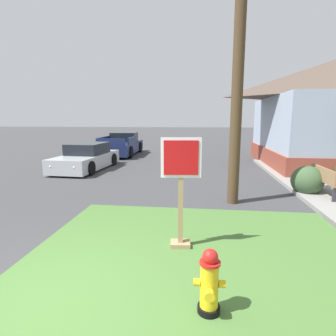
{
  "coord_description": "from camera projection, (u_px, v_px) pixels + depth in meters",
  "views": [
    {
      "loc": [
        1.91,
        -2.85,
        2.4
      ],
      "look_at": [
        1.18,
        3.25,
        1.29
      ],
      "focal_mm": 29.05,
      "sensor_mm": 36.0,
      "label": 1
    }
  ],
  "objects": [
    {
      "name": "ground_plane",
      "position": [
        45.0,
        312.0,
        3.43
      ],
      "size": [
        160.0,
        160.0,
        0.0
      ],
      "primitive_type": "plane",
      "color": "#3D3D3F"
    },
    {
      "name": "grass_corner_patch",
      "position": [
        198.0,
        251.0,
        4.91
      ],
      "size": [
        5.89,
        4.56,
        0.08
      ],
      "primitive_type": "cube",
      "color": "#477033",
      "rests_on": "ground"
    },
    {
      "name": "fire_hydrant",
      "position": [
        209.0,
        283.0,
        3.24
      ],
      "size": [
        0.38,
        0.34,
        0.82
      ],
      "color": "black",
      "rests_on": "grass_corner_patch"
    },
    {
      "name": "stop_sign",
      "position": [
        181.0,
        196.0,
        4.86
      ],
      "size": [
        0.7,
        0.31,
        2.01
      ],
      "color": "#A3845B",
      "rests_on": "grass_corner_patch"
    },
    {
      "name": "manhole_cover",
      "position": [
        140.0,
        218.0,
        6.66
      ],
      "size": [
        0.7,
        0.7,
        0.02
      ],
      "primitive_type": "cylinder",
      "color": "black",
      "rests_on": "ground"
    },
    {
      "name": "parked_sedan_silver",
      "position": [
        87.0,
        158.0,
        13.17
      ],
      "size": [
        2.06,
        4.37,
        1.25
      ],
      "color": "#ADB2B7",
      "rests_on": "ground"
    },
    {
      "name": "pickup_truck_navy",
      "position": [
        122.0,
        146.0,
        18.57
      ],
      "size": [
        2.2,
        5.16,
        1.48
      ],
      "color": "#19234C",
      "rests_on": "ground"
    },
    {
      "name": "street_bench",
      "position": [
        326.0,
        180.0,
        8.23
      ],
      "size": [
        0.41,
        1.64,
        0.85
      ],
      "color": "#93704C",
      "rests_on": "sidewalk_strip"
    },
    {
      "name": "shrub_by_curb",
      "position": [
        307.0,
        181.0,
        8.65
      ],
      "size": [
        0.99,
        0.99,
        0.94
      ],
      "primitive_type": "ellipsoid",
      "color": "#3C5735",
      "rests_on": "ground"
    }
  ]
}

